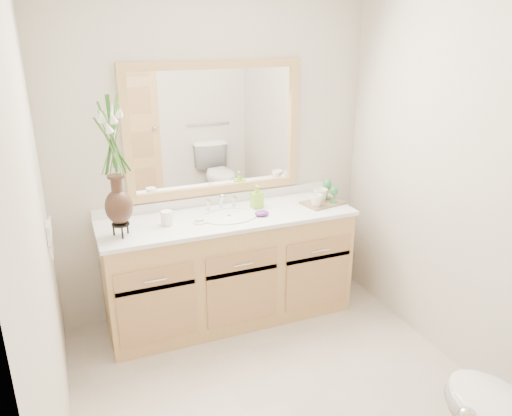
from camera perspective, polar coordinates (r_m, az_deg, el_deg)
name	(u,v)px	position (r m, az deg, el deg)	size (l,w,h in m)	color
floor	(286,401)	(3.21, 3.43, -21.16)	(2.60, 2.60, 0.00)	beige
wall_back	(215,156)	(3.74, -4.75, 5.91)	(2.40, 0.02, 2.40)	beige
wall_front	(486,364)	(1.65, 24.79, -15.90)	(2.40, 0.02, 2.40)	beige
wall_left	(40,252)	(2.35, -23.45, -4.63)	(0.02, 2.60, 2.40)	beige
wall_right	(471,188)	(3.26, 23.34, 2.14)	(0.02, 2.60, 2.40)	beige
vanity	(229,269)	(3.77, -3.08, -6.98)	(1.80, 0.55, 0.80)	tan
counter	(228,217)	(3.60, -3.20, -1.09)	(1.84, 0.57, 0.03)	white
sink	(229,223)	(3.59, -3.10, -1.76)	(0.38, 0.34, 0.23)	white
mirror	(215,130)	(3.67, -4.73, 8.93)	(1.32, 0.04, 0.97)	white
switch_plate	(49,233)	(3.14, -22.61, -2.70)	(0.02, 0.12, 0.12)	white
flower_vase	(113,149)	(3.18, -16.03, 6.45)	(0.21, 0.21, 0.85)	black
tumbler	(167,218)	(3.45, -10.17, -1.15)	(0.08, 0.08, 0.10)	white
soap_dish	(199,221)	(3.47, -6.48, -1.54)	(0.09, 0.09, 0.03)	white
soap_bottle	(257,198)	(3.71, 0.09, 1.21)	(0.07, 0.07, 0.16)	#8BC72E
purple_dish	(262,213)	(3.58, 0.67, -0.60)	(0.11, 0.08, 0.04)	#62287A
tray	(323,203)	(3.85, 7.65, 0.58)	(0.30, 0.20, 0.02)	brown
mug_left	(316,200)	(3.75, 6.90, 0.94)	(0.09, 0.09, 0.09)	white
mug_right	(321,195)	(3.85, 7.42, 1.54)	(0.10, 0.10, 0.10)	white
goblet_front	(334,192)	(3.81, 8.93, 1.82)	(0.06, 0.06, 0.13)	#27753C
goblet_back	(327,186)	(3.89, 8.15, 2.52)	(0.07, 0.07, 0.15)	#27753C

